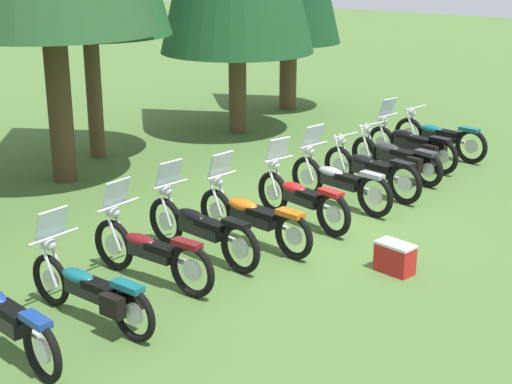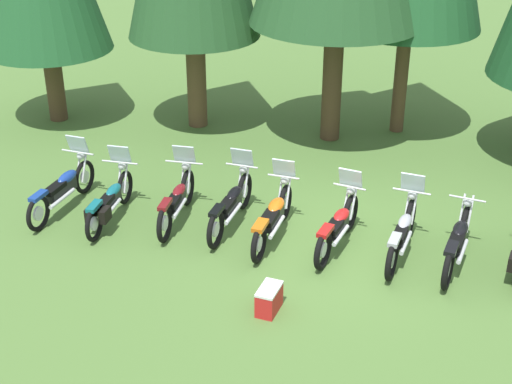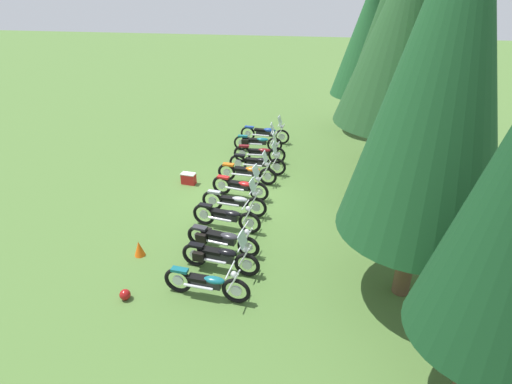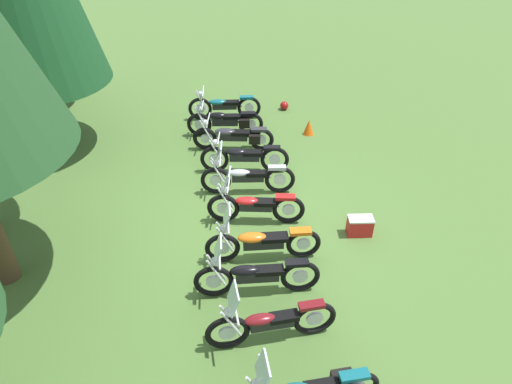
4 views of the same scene
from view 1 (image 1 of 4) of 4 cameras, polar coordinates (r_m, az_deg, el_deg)
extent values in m
plane|color=#4C7033|center=(12.96, 2.93, -2.30)|extent=(80.00, 80.00, 0.00)
torus|color=black|center=(8.60, -15.70, -11.41)|extent=(0.18, 0.73, 0.72)
cylinder|color=silver|center=(8.60, -15.70, -11.41)|extent=(0.08, 0.29, 0.28)
cube|color=black|center=(9.22, -18.43, -8.76)|extent=(0.28, 0.86, 0.26)
cube|color=black|center=(8.98, -17.82, -8.52)|extent=(0.28, 0.58, 0.10)
cube|color=navy|center=(8.51, -16.17, -9.18)|extent=(0.22, 0.46, 0.08)
cylinder|color=silver|center=(9.16, -17.18, -9.51)|extent=(0.18, 0.84, 0.08)
torus|color=black|center=(10.29, -15.10, -6.38)|extent=(0.09, 0.70, 0.70)
cylinder|color=silver|center=(10.29, -15.10, -6.38)|extent=(0.05, 0.28, 0.27)
torus|color=black|center=(9.19, -9.15, -9.00)|extent=(0.09, 0.70, 0.70)
cylinder|color=silver|center=(9.19, -9.15, -9.00)|extent=(0.05, 0.28, 0.27)
cube|color=black|center=(9.68, -12.34, -7.14)|extent=(0.18, 0.77, 0.21)
ellipsoid|color=#14606B|center=(9.79, -13.20, -6.12)|extent=(0.23, 0.55, 0.16)
cube|color=black|center=(9.49, -11.54, -6.98)|extent=(0.21, 0.51, 0.10)
cube|color=#14606B|center=(9.10, -9.60, -6.97)|extent=(0.17, 0.44, 0.08)
cylinder|color=silver|center=(10.09, -15.34, -5.05)|extent=(0.04, 0.34, 0.65)
cylinder|color=silver|center=(10.16, -14.73, -4.83)|extent=(0.04, 0.34, 0.65)
cylinder|color=silver|center=(9.94, -14.91, -3.26)|extent=(0.76, 0.04, 0.04)
sphere|color=silver|center=(10.05, -15.17, -3.78)|extent=(0.17, 0.17, 0.17)
cylinder|color=silver|center=(9.66, -11.14, -7.60)|extent=(0.08, 0.77, 0.08)
cube|color=silver|center=(9.90, -15.06, -2.26)|extent=(0.44, 0.15, 0.39)
cube|color=black|center=(9.20, -10.70, -8.38)|extent=(0.14, 0.32, 0.26)
cube|color=black|center=(9.36, -9.39, -7.80)|extent=(0.14, 0.32, 0.26)
torus|color=black|center=(11.17, -10.60, -3.91)|extent=(0.11, 0.76, 0.76)
cylinder|color=silver|center=(11.17, -10.60, -3.91)|extent=(0.05, 0.30, 0.30)
torus|color=black|center=(10.18, -4.80, -5.87)|extent=(0.11, 0.76, 0.76)
cylinder|color=silver|center=(10.18, -4.80, -5.87)|extent=(0.05, 0.30, 0.30)
cube|color=black|center=(10.62, -7.86, -4.41)|extent=(0.19, 0.75, 0.20)
ellipsoid|color=maroon|center=(10.72, -8.67, -3.55)|extent=(0.23, 0.53, 0.15)
cube|color=black|center=(10.45, -7.07, -4.22)|extent=(0.22, 0.50, 0.10)
cube|color=maroon|center=(10.09, -5.19, -3.89)|extent=(0.17, 0.44, 0.08)
cylinder|color=silver|center=(10.98, -10.73, -2.64)|extent=(0.05, 0.34, 0.65)
cylinder|color=silver|center=(11.06, -10.22, -2.45)|extent=(0.05, 0.34, 0.65)
cylinder|color=silver|center=(10.85, -10.28, -0.97)|extent=(0.78, 0.05, 0.04)
sphere|color=silver|center=(10.95, -10.57, -1.47)|extent=(0.17, 0.17, 0.17)
cylinder|color=silver|center=(10.62, -6.78, -4.79)|extent=(0.09, 0.75, 0.08)
cube|color=silver|center=(10.81, -10.41, -0.05)|extent=(0.44, 0.16, 0.39)
torus|color=black|center=(11.99, -6.75, -2.18)|extent=(0.17, 0.76, 0.76)
cylinder|color=silver|center=(11.99, -6.75, -2.18)|extent=(0.08, 0.30, 0.29)
torus|color=black|center=(10.87, -1.19, -4.23)|extent=(0.17, 0.76, 0.76)
cylinder|color=silver|center=(10.87, -1.19, -4.23)|extent=(0.08, 0.30, 0.29)
cube|color=black|center=(11.38, -4.13, -2.68)|extent=(0.27, 0.82, 0.23)
ellipsoid|color=black|center=(11.49, -4.90, -1.75)|extent=(0.29, 0.59, 0.18)
cube|color=black|center=(11.19, -3.36, -2.44)|extent=(0.27, 0.56, 0.10)
cube|color=black|center=(10.79, -1.51, -2.37)|extent=(0.22, 0.45, 0.08)
cylinder|color=silver|center=(11.81, -6.88, -0.98)|extent=(0.08, 0.34, 0.65)
cylinder|color=silver|center=(11.90, -6.36, -0.82)|extent=(0.08, 0.34, 0.65)
cylinder|color=silver|center=(11.69, -6.43, 0.58)|extent=(0.67, 0.10, 0.04)
sphere|color=silver|center=(11.79, -6.69, 0.11)|extent=(0.19, 0.19, 0.17)
cylinder|color=silver|center=(11.36, -3.06, -3.14)|extent=(0.16, 0.81, 0.08)
cube|color=silver|center=(11.65, -6.52, 1.45)|extent=(0.45, 0.19, 0.39)
torus|color=black|center=(12.44, -2.98, -1.40)|extent=(0.18, 0.73, 0.72)
cylinder|color=silver|center=(12.44, -2.98, -1.40)|extent=(0.08, 0.28, 0.28)
torus|color=black|center=(11.36, 2.84, -3.32)|extent=(0.18, 0.73, 0.72)
cylinder|color=silver|center=(11.36, 2.84, -3.32)|extent=(0.08, 0.28, 0.28)
cube|color=black|center=(11.85, -0.20, -1.85)|extent=(0.30, 0.84, 0.23)
ellipsoid|color=#D16014|center=(11.95, -1.00, -0.96)|extent=(0.33, 0.61, 0.18)
cube|color=black|center=(11.66, 0.61, -1.60)|extent=(0.31, 0.57, 0.10)
cube|color=#D16014|center=(11.29, 2.56, -1.62)|extent=(0.25, 0.46, 0.08)
cylinder|color=silver|center=(12.25, -3.09, -0.25)|extent=(0.08, 0.34, 0.65)
cylinder|color=silver|center=(12.36, -2.53, -0.07)|extent=(0.08, 0.34, 0.65)
cylinder|color=silver|center=(12.15, -2.57, 1.27)|extent=(0.63, 0.10, 0.04)
sphere|color=silver|center=(12.25, -2.86, 0.82)|extent=(0.19, 0.19, 0.17)
cylinder|color=silver|center=(11.86, 0.90, -2.27)|extent=(0.16, 0.83, 0.08)
cube|color=silver|center=(12.11, -2.65, 2.11)|extent=(0.45, 0.19, 0.39)
torus|color=black|center=(13.31, 1.28, -0.03)|extent=(0.27, 0.75, 0.74)
cylinder|color=silver|center=(13.31, 1.28, -0.03)|extent=(0.11, 0.29, 0.29)
torus|color=black|center=(12.29, 5.81, -1.68)|extent=(0.27, 0.75, 0.74)
cylinder|color=silver|center=(12.29, 5.81, -1.68)|extent=(0.11, 0.29, 0.29)
cube|color=black|center=(12.76, 3.46, -0.43)|extent=(0.36, 0.76, 0.21)
ellipsoid|color=#B21919|center=(12.86, 2.85, 0.34)|extent=(0.36, 0.56, 0.16)
cube|color=black|center=(12.58, 4.10, -0.22)|extent=(0.34, 0.53, 0.10)
cube|color=#B21919|center=(12.23, 5.60, -0.05)|extent=(0.28, 0.47, 0.08)
cylinder|color=silver|center=(13.13, 1.21, 1.07)|extent=(0.11, 0.34, 0.65)
cylinder|color=silver|center=(13.22, 1.71, 1.20)|extent=(0.11, 0.34, 0.65)
cylinder|color=silver|center=(13.02, 1.70, 2.48)|extent=(0.63, 0.17, 0.04)
sphere|color=silver|center=(13.12, 1.44, 2.05)|extent=(0.20, 0.20, 0.17)
cylinder|color=silver|center=(12.75, 4.38, -0.80)|extent=(0.24, 0.73, 0.08)
cube|color=silver|center=(12.99, 1.65, 3.26)|extent=(0.46, 0.24, 0.39)
torus|color=black|center=(14.22, 3.86, 1.15)|extent=(0.22, 0.77, 0.76)
cylinder|color=silver|center=(14.22, 3.86, 1.15)|extent=(0.09, 0.30, 0.29)
torus|color=black|center=(13.24, 8.89, -0.31)|extent=(0.22, 0.77, 0.76)
cylinder|color=silver|center=(13.24, 8.89, -0.31)|extent=(0.09, 0.30, 0.29)
cube|color=black|center=(13.69, 6.30, 0.82)|extent=(0.30, 0.81, 0.21)
ellipsoid|color=#9EA0A8|center=(13.79, 5.63, 1.53)|extent=(0.31, 0.59, 0.16)
cube|color=black|center=(13.53, 7.02, 1.02)|extent=(0.29, 0.55, 0.10)
cube|color=#9EA0A8|center=(13.18, 8.69, 1.24)|extent=(0.23, 0.46, 0.08)
cylinder|color=silver|center=(14.05, 3.88, 2.21)|extent=(0.10, 0.34, 0.65)
cylinder|color=silver|center=(14.15, 4.26, 2.31)|extent=(0.10, 0.34, 0.65)
cylinder|color=silver|center=(13.96, 4.34, 3.52)|extent=(0.70, 0.14, 0.04)
sphere|color=silver|center=(14.05, 4.06, 3.12)|extent=(0.19, 0.19, 0.17)
cylinder|color=silver|center=(13.69, 7.16, 0.46)|extent=(0.20, 0.79, 0.08)
cube|color=silver|center=(13.93, 4.29, 4.26)|extent=(0.46, 0.22, 0.39)
torus|color=black|center=(15.00, 6.25, 1.98)|extent=(0.25, 0.77, 0.76)
cylinder|color=silver|center=(15.00, 6.25, 1.98)|extent=(0.10, 0.30, 0.30)
torus|color=black|center=(14.01, 11.06, 0.60)|extent=(0.25, 0.77, 0.76)
cylinder|color=silver|center=(14.01, 11.06, 0.60)|extent=(0.10, 0.30, 0.30)
cube|color=black|center=(14.46, 8.59, 1.70)|extent=(0.35, 0.82, 0.23)
ellipsoid|color=black|center=(14.56, 7.96, 2.40)|extent=(0.36, 0.60, 0.18)
cube|color=black|center=(14.30, 9.28, 1.92)|extent=(0.34, 0.57, 0.10)
cube|color=black|center=(13.96, 10.89, 2.08)|extent=(0.27, 0.47, 0.08)
cylinder|color=silver|center=(14.82, 6.25, 2.99)|extent=(0.11, 0.34, 0.65)
cylinder|color=silver|center=(14.93, 6.66, 3.09)|extent=(0.11, 0.34, 0.65)
cylinder|color=silver|center=(14.74, 6.73, 4.24)|extent=(0.65, 0.16, 0.04)
sphere|color=silver|center=(14.83, 6.46, 3.86)|extent=(0.20, 0.20, 0.17)
cylinder|color=silver|center=(14.47, 9.44, 1.34)|extent=(0.23, 0.79, 0.08)
torus|color=black|center=(16.12, 8.14, 2.92)|extent=(0.26, 0.71, 0.70)
cylinder|color=silver|center=(16.12, 8.14, 2.92)|extent=(0.10, 0.27, 0.26)
torus|color=black|center=(15.12, 12.76, 1.64)|extent=(0.26, 0.71, 0.70)
cylinder|color=silver|center=(15.12, 12.76, 1.64)|extent=(0.10, 0.27, 0.26)
cube|color=black|center=(15.58, 10.39, 2.65)|extent=(0.40, 0.84, 0.23)
ellipsoid|color=#2D2D33|center=(15.68, 9.79, 3.31)|extent=(0.41, 0.63, 0.18)
cube|color=black|center=(15.41, 11.06, 2.87)|extent=(0.38, 0.59, 0.10)
cube|color=#2D2D33|center=(15.08, 12.60, 2.87)|extent=(0.30, 0.47, 0.08)
cylinder|color=silver|center=(15.94, 8.13, 3.85)|extent=(0.11, 0.34, 0.65)
cylinder|color=silver|center=(16.07, 8.55, 3.95)|extent=(0.11, 0.34, 0.65)
cylinder|color=silver|center=(15.88, 8.61, 5.03)|extent=(0.76, 0.19, 0.04)
sphere|color=silver|center=(15.96, 8.35, 4.67)|extent=(0.20, 0.20, 0.17)
cylinder|color=silver|center=(15.60, 11.23, 2.32)|extent=(0.25, 0.81, 0.08)
cube|color=black|center=(15.07, 11.75, 2.05)|extent=(0.20, 0.34, 0.26)
cube|color=black|center=(15.35, 12.62, 2.28)|extent=(0.20, 0.34, 0.26)
torus|color=black|center=(16.89, 9.35, 3.64)|extent=(0.22, 0.75, 0.75)
cylinder|color=silver|center=(16.89, 9.35, 3.64)|extent=(0.09, 0.29, 0.29)
torus|color=black|center=(16.02, 13.77, 2.57)|extent=(0.22, 0.75, 0.75)
cylinder|color=silver|center=(16.02, 13.77, 2.57)|extent=(0.09, 0.29, 0.29)
cube|color=black|center=(16.42, 11.53, 3.53)|extent=(0.32, 0.80, 0.27)
ellipsoid|color=black|center=(16.50, 10.96, 4.22)|extent=(0.34, 0.59, 0.21)
cube|color=black|center=(16.26, 12.18, 3.84)|extent=(0.32, 0.55, 0.10)
cube|color=black|center=(15.98, 13.63, 3.84)|extent=(0.26, 0.46, 0.08)
cylinder|color=silver|center=(16.73, 9.40, 4.55)|extent=(0.10, 0.34, 0.65)
cylinder|color=silver|center=(16.85, 9.73, 4.62)|extent=(0.10, 0.34, 0.65)
cylinder|color=silver|center=(16.67, 9.84, 5.66)|extent=(0.67, 0.14, 0.04)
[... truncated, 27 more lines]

